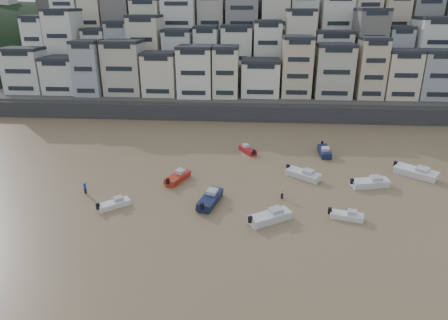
# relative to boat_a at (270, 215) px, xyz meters

# --- Properties ---
(harbor_wall) EXTENTS (140.00, 3.00, 3.50)m
(harbor_wall) POSITION_rel_boat_a_xyz_m (-2.34, 44.55, 0.94)
(harbor_wall) COLOR #38383A
(harbor_wall) RESTS_ON ground
(hillside) EXTENTS (141.04, 66.00, 50.00)m
(hillside) POSITION_rel_boat_a_xyz_m (2.40, 84.39, 12.20)
(hillside) COLOR #4C4C47
(hillside) RESTS_ON ground
(boat_a) EXTENTS (6.04, 4.90, 1.62)m
(boat_a) POSITION_rel_boat_a_xyz_m (0.00, 0.00, 0.00)
(boat_a) COLOR silver
(boat_a) RESTS_ON ground
(boat_b) EXTENTS (4.49, 2.41, 1.17)m
(boat_b) POSITION_rel_boat_a_xyz_m (9.30, 1.27, -0.23)
(boat_b) COLOR silver
(boat_b) RESTS_ON ground
(boat_c) EXTENTS (3.44, 6.56, 1.71)m
(boat_c) POSITION_rel_boat_a_xyz_m (-7.64, 4.02, 0.04)
(boat_c) COLOR #131C3D
(boat_c) RESTS_ON ground
(boat_d) EXTENTS (6.21, 3.29, 1.61)m
(boat_d) POSITION_rel_boat_a_xyz_m (14.51, 10.84, -0.00)
(boat_d) COLOR silver
(boat_d) RESTS_ON ground
(boat_e) EXTENTS (5.77, 5.10, 1.59)m
(boat_e) POSITION_rel_boat_a_xyz_m (5.38, 13.14, -0.02)
(boat_e) COLOR silver
(boat_e) RESTS_ON ground
(boat_f) EXTENTS (3.71, 5.73, 1.49)m
(boat_f) POSITION_rel_boat_a_xyz_m (-13.16, 10.82, -0.07)
(boat_f) COLOR #B52816
(boat_f) RESTS_ON ground
(boat_g) EXTENTS (6.50, 5.95, 1.82)m
(boat_g) POSITION_rel_boat_a_xyz_m (22.32, 15.03, 0.10)
(boat_g) COLOR silver
(boat_g) RESTS_ON ground
(boat_h) EXTENTS (3.63, 4.70, 1.25)m
(boat_h) POSITION_rel_boat_a_xyz_m (-3.15, 23.81, -0.19)
(boat_h) COLOR #A71419
(boat_h) RESTS_ON ground
(boat_i) EXTENTS (1.94, 5.93, 1.62)m
(boat_i) POSITION_rel_boat_a_xyz_m (10.13, 23.76, -0.00)
(boat_i) COLOR #151C41
(boat_i) RESTS_ON ground
(boat_j) EXTENTS (4.30, 3.97, 1.21)m
(boat_j) POSITION_rel_boat_a_xyz_m (-19.78, 2.08, -0.21)
(boat_j) COLOR white
(boat_j) RESTS_ON ground
(person_blue) EXTENTS (0.44, 0.44, 1.74)m
(person_blue) POSITION_rel_boat_a_xyz_m (-25.10, 5.76, 0.06)
(person_blue) COLOR blue
(person_blue) RESTS_ON ground
(person_pink) EXTENTS (0.44, 0.44, 1.74)m
(person_pink) POSITION_rel_boat_a_xyz_m (1.82, 6.23, 0.06)
(person_pink) COLOR #C88D90
(person_pink) RESTS_ON ground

